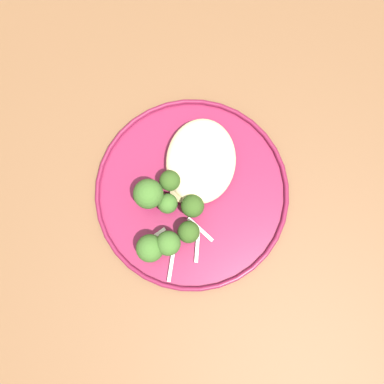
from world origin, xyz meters
name	(u,v)px	position (x,y,z in m)	size (l,w,h in m)	color
ground	(181,233)	(0.00, 0.00, 0.00)	(6.00, 6.00, 0.00)	#2D2B28
wooden_dining_table	(171,212)	(0.00, 0.00, 0.66)	(1.40, 1.00, 0.74)	brown
dinner_plate	(192,193)	(-0.02, 0.03, 0.75)	(0.29, 0.29, 0.02)	maroon
noodle_bed	(201,161)	(-0.07, 0.04, 0.77)	(0.13, 0.10, 0.04)	beige
seared_scallop_tilted_round	(200,158)	(-0.08, 0.04, 0.76)	(0.03, 0.03, 0.02)	beige
seared_scallop_right_edge	(182,191)	(-0.02, 0.02, 0.76)	(0.03, 0.03, 0.01)	#E5C689
seared_scallop_tiny_bay	(185,170)	(-0.05, 0.02, 0.76)	(0.03, 0.03, 0.02)	#E5C689
seared_scallop_on_noodles	(219,150)	(-0.09, 0.07, 0.76)	(0.02, 0.02, 0.01)	#E5C689
seared_scallop_large_seared	(185,147)	(-0.09, 0.01, 0.76)	(0.03, 0.03, 0.01)	beige
broccoli_floret_front_edge	(171,202)	(0.00, 0.00, 0.78)	(0.03, 0.03, 0.04)	#89A356
broccoli_floret_split_head	(172,181)	(-0.03, 0.00, 0.78)	(0.03, 0.03, 0.05)	#89A356
broccoli_floret_right_tilted	(189,232)	(0.04, 0.03, 0.78)	(0.03, 0.03, 0.05)	#7A994C
broccoli_floret_rear_charred	(148,194)	(-0.01, -0.03, 0.79)	(0.04, 0.04, 0.06)	#7A994C
broccoli_floret_tall_stalk	(193,207)	(0.00, 0.04, 0.78)	(0.03, 0.03, 0.05)	#89A356
broccoli_floret_left_leaning	(168,243)	(0.06, 0.01, 0.79)	(0.04, 0.04, 0.06)	#7A994C
broccoli_floret_near_rim	(150,248)	(0.07, -0.02, 0.78)	(0.04, 0.04, 0.06)	#89A356
onion_sliver_curled_piece	(200,229)	(0.03, 0.05, 0.75)	(0.05, 0.01, 0.00)	silver
onion_sliver_pale_crescent	(197,247)	(0.06, 0.05, 0.75)	(0.05, 0.01, 0.00)	silver
onion_sliver_long_sliver	(172,263)	(0.08, 0.01, 0.75)	(0.05, 0.01, 0.00)	silver
onion_sliver_short_strip	(153,237)	(0.05, -0.02, 0.75)	(0.04, 0.01, 0.00)	silver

